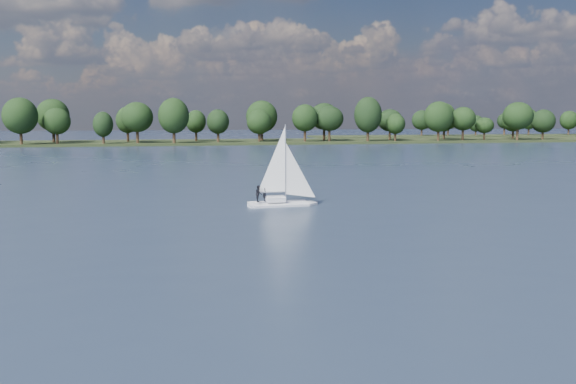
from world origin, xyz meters
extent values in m
plane|color=#233342|center=(0.00, 100.00, 0.00)|extent=(700.00, 700.00, 0.00)
cube|color=black|center=(0.00, 212.00, 0.00)|extent=(660.00, 40.00, 1.50)
cube|color=black|center=(160.00, 260.00, 0.00)|extent=(220.00, 30.00, 1.40)
cube|color=white|center=(-11.32, 47.92, 0.00)|extent=(6.69, 2.24, 0.78)
cube|color=white|center=(-11.32, 47.92, 0.78)|extent=(2.01, 1.28, 0.48)
cylinder|color=silver|center=(-11.32, 47.92, 4.41)|extent=(0.12, 0.12, 7.75)
imported|color=black|center=(-12.84, 48.23, 1.39)|extent=(0.41, 0.62, 1.67)
imported|color=black|center=(-13.57, 47.61, 1.39)|extent=(0.75, 0.90, 1.67)
camera|label=1|loc=(-24.76, -15.27, 8.97)|focal=40.00mm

